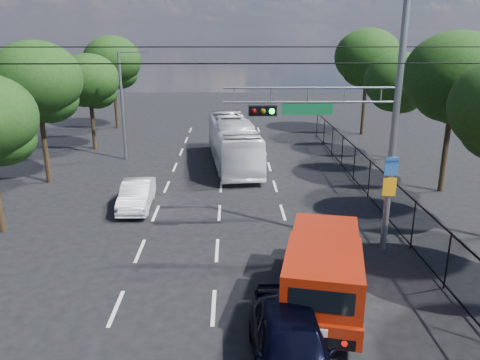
{
  "coord_description": "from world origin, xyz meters",
  "views": [
    {
      "loc": [
        0.57,
        -8.6,
        8.04
      ],
      "look_at": [
        0.9,
        8.21,
        2.8
      ],
      "focal_mm": 35.0,
      "sensor_mm": 36.0,
      "label": 1
    }
  ],
  "objects_px": {
    "red_pickup": "(323,269)",
    "white_bus": "(233,142)",
    "navy_hatchback": "(291,345)",
    "white_van": "(137,195)",
    "signal_mast": "(362,116)"
  },
  "relations": [
    {
      "from": "signal_mast",
      "to": "navy_hatchback",
      "type": "xyz_separation_m",
      "value": [
        -3.28,
        -6.95,
        -4.42
      ]
    },
    {
      "from": "white_bus",
      "to": "red_pickup",
      "type": "bearing_deg",
      "value": -87.23
    },
    {
      "from": "navy_hatchback",
      "to": "white_van",
      "type": "bearing_deg",
      "value": 116.05
    },
    {
      "from": "white_bus",
      "to": "white_van",
      "type": "xyz_separation_m",
      "value": [
        -4.7,
        -7.87,
        -0.79
      ]
    },
    {
      "from": "signal_mast",
      "to": "navy_hatchback",
      "type": "bearing_deg",
      "value": -115.3
    },
    {
      "from": "navy_hatchback",
      "to": "white_bus",
      "type": "xyz_separation_m",
      "value": [
        -1.3,
        19.62,
        0.62
      ]
    },
    {
      "from": "white_van",
      "to": "navy_hatchback",
      "type": "bearing_deg",
      "value": -64.93
    },
    {
      "from": "white_bus",
      "to": "signal_mast",
      "type": "bearing_deg",
      "value": -76.53
    },
    {
      "from": "red_pickup",
      "to": "navy_hatchback",
      "type": "height_order",
      "value": "red_pickup"
    },
    {
      "from": "signal_mast",
      "to": "white_bus",
      "type": "xyz_separation_m",
      "value": [
        -4.58,
        12.67,
        -3.81
      ]
    },
    {
      "from": "navy_hatchback",
      "to": "white_bus",
      "type": "distance_m",
      "value": 19.68
    },
    {
      "from": "signal_mast",
      "to": "navy_hatchback",
      "type": "distance_m",
      "value": 8.87
    },
    {
      "from": "navy_hatchback",
      "to": "white_van",
      "type": "distance_m",
      "value": 13.2
    },
    {
      "from": "white_bus",
      "to": "navy_hatchback",
      "type": "bearing_deg",
      "value": -92.63
    },
    {
      "from": "red_pickup",
      "to": "white_bus",
      "type": "relative_size",
      "value": 0.61
    }
  ]
}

